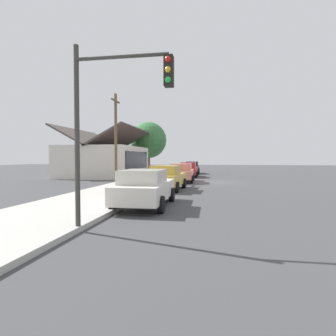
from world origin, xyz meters
name	(u,v)px	position (x,y,z in m)	size (l,w,h in m)	color
ground_plane	(213,182)	(0.00, 0.00, 0.00)	(120.00, 120.00, 0.00)	#424244
sidewalk_curb	(149,180)	(0.00, 5.60, 0.08)	(60.00, 4.20, 0.16)	#B2AFA8
car_ivory	(145,188)	(-12.75, 2.74, 0.82)	(4.76, 2.13, 1.59)	silver
car_mustard	(167,177)	(-6.46, 2.89, 0.81)	(4.42, 2.16, 1.59)	gold
car_coral	(182,173)	(-0.36, 2.68, 0.81)	(4.48, 2.20, 1.59)	#EA8C75
car_cherry	(189,169)	(6.17, 2.69, 0.81)	(4.50, 1.98, 1.59)	red
car_charcoal	(192,167)	(12.91, 2.89, 0.81)	(4.73, 2.15, 1.59)	#2D3035
storefront_building	(106,160)	(5.73, 11.98, 1.81)	(10.92, 7.61, 5.39)	silver
shade_tree	(148,140)	(13.25, 8.87, 4.48)	(4.91, 4.91, 6.95)	brown
traffic_light_main	(113,106)	(-17.04, 2.54, 3.49)	(0.37, 2.79, 5.20)	#383833
utility_pole_wooden	(116,136)	(-1.32, 8.20, 3.93)	(1.80, 0.24, 7.50)	brown
fire_hydrant_red	(173,173)	(4.87, 4.20, 0.50)	(0.22, 0.22, 0.71)	red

